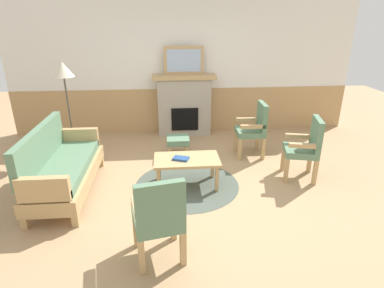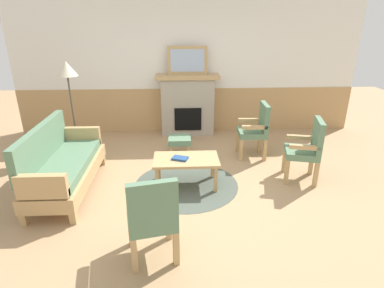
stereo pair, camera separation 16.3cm
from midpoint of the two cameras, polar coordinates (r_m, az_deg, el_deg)
ground_plane at (r=4.80m, az=-0.63°, el=-7.67°), size 14.00×14.00×0.00m
wall_back at (r=6.85m, az=-2.30°, el=13.01°), size 7.20×0.14×2.70m
fireplace at (r=6.74m, az=-2.12°, el=7.15°), size 1.30×0.44×1.28m
framed_picture at (r=6.57m, az=-2.23°, el=14.83°), size 0.80×0.04×0.56m
couch at (r=4.87m, az=-23.23°, el=-3.88°), size 0.70×1.80×0.98m
coffee_table at (r=4.67m, az=-1.95°, el=-3.23°), size 0.96×0.56×0.44m
round_rug at (r=4.85m, az=-1.89°, el=-7.33°), size 1.57×1.57×0.01m
book_on_table at (r=4.62m, az=-3.03°, el=-2.63°), size 0.26×0.22×0.03m
footstool at (r=5.72m, az=-3.37°, el=0.50°), size 0.40×0.40×0.36m
armchair_near_fireplace at (r=5.11m, az=19.02°, el=-0.32°), size 0.58×0.58×0.98m
armchair_by_window_left at (r=5.76m, az=10.35°, el=3.01°), size 0.50×0.50×0.98m
armchair_front_left at (r=3.24m, az=-7.50°, el=-12.77°), size 0.57×0.57×0.98m
floor_lamp_by_couch at (r=5.92m, az=-22.89°, el=11.30°), size 0.36×0.36×1.68m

